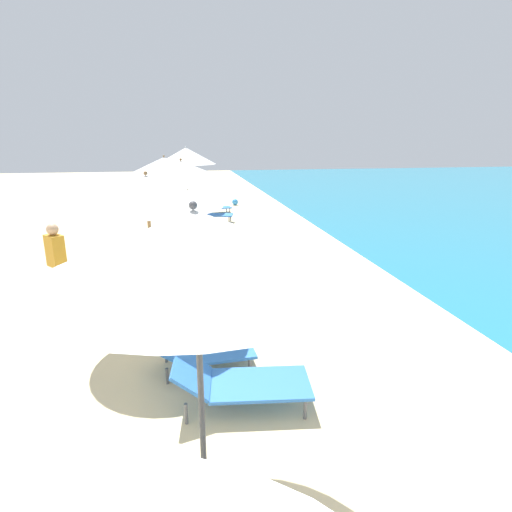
{
  "coord_description": "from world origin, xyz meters",
  "views": [
    {
      "loc": [
        -0.42,
        0.07,
        3.03
      ],
      "look_at": [
        0.75,
        6.61,
        1.12
      ],
      "focal_mm": 29.02,
      "sensor_mm": 36.0,
      "label": 1
    }
  ],
  "objects": [
    {
      "name": "person_walking_mid",
      "position": [
        -2.72,
        7.77,
        0.94
      ],
      "size": [
        0.4,
        0.42,
        1.57
      ],
      "rotation": [
        0.0,
        0.0,
        3.83
      ],
      "color": "orange",
      "rests_on": "ground"
    },
    {
      "name": "umbrella_farthest",
      "position": [
        -0.2,
        16.13,
        2.36
      ],
      "size": [
        2.2,
        2.2,
        2.72
      ],
      "color": "silver",
      "rests_on": "ground"
    },
    {
      "name": "umbrella_fourth",
      "position": [
        -0.41,
        9.66,
        2.28
      ],
      "size": [
        2.34,
        2.34,
        2.59
      ],
      "color": "olive",
      "rests_on": "ground"
    },
    {
      "name": "lounger_third_shoreside",
      "position": [
        -0.19,
        7.39,
        0.27
      ],
      "size": [
        1.35,
        0.82,
        0.51
      ],
      "rotation": [
        0.0,
        0.0,
        -0.23
      ],
      "color": "blue",
      "rests_on": "ground"
    },
    {
      "name": "beach_ball",
      "position": [
        1.99,
        19.07,
        0.14
      ],
      "size": [
        0.29,
        0.29,
        0.29
      ],
      "primitive_type": "sphere",
      "color": "#338CD8",
      "rests_on": "ground"
    },
    {
      "name": "umbrella_fifth",
      "position": [
        -0.89,
        12.68,
        2.24
      ],
      "size": [
        2.0,
        2.0,
        2.54
      ],
      "color": "olive",
      "rests_on": "ground"
    },
    {
      "name": "lounger_farthest_shoreside",
      "position": [
        0.86,
        17.09,
        0.26
      ],
      "size": [
        1.44,
        0.81,
        0.51
      ],
      "rotation": [
        0.0,
        0.0,
        0.19
      ],
      "color": "blue",
      "rests_on": "ground"
    },
    {
      "name": "umbrella_third",
      "position": [
        -0.91,
        6.17,
        2.29
      ],
      "size": [
        2.18,
        2.18,
        2.57
      ],
      "color": "olive",
      "rests_on": "ground"
    },
    {
      "name": "lounger_fifth_inland",
      "position": [
        -0.25,
        11.43,
        0.33
      ],
      "size": [
        1.53,
        0.73,
        0.63
      ],
      "rotation": [
        0.0,
        0.0,
        -0.1
      ],
      "color": "#4CA572",
      "rests_on": "ground"
    },
    {
      "name": "umbrella_second",
      "position": [
        -0.35,
        2.95,
        2.3
      ],
      "size": [
        2.3,
        2.3,
        2.61
      ],
      "color": "#4C4C51",
      "rests_on": "ground"
    },
    {
      "name": "lounger_farthest_inland",
      "position": [
        0.6,
        15.12,
        0.35
      ],
      "size": [
        1.55,
        0.95,
        0.73
      ],
      "rotation": [
        0.0,
        0.0,
        -0.23
      ],
      "color": "blue",
      "rests_on": "ground"
    },
    {
      "name": "lounger_fifth_shoreside",
      "position": [
        -0.03,
        13.94,
        0.33
      ],
      "size": [
        1.38,
        0.64,
        0.55
      ],
      "rotation": [
        0.0,
        0.0,
        0.06
      ],
      "color": "blue",
      "rests_on": "ground"
    },
    {
      "name": "lounger_second_shoreside",
      "position": [
        0.14,
        4.23,
        0.31
      ],
      "size": [
        1.64,
        0.86,
        0.61
      ],
      "rotation": [
        0.0,
        0.0,
        -0.11
      ],
      "color": "blue",
      "rests_on": "ground"
    },
    {
      "name": "lounger_third_inland",
      "position": [
        -0.25,
        5.12,
        0.28
      ],
      "size": [
        1.37,
        0.73,
        0.52
      ],
      "rotation": [
        0.0,
        0.0,
        0.06
      ],
      "color": "blue",
      "rests_on": "ground"
    },
    {
      "name": "lounger_fourth_shoreside",
      "position": [
        0.63,
        10.87,
        0.31
      ],
      "size": [
        1.4,
        0.62,
        0.57
      ],
      "rotation": [
        0.0,
        0.0,
        0.05
      ],
      "color": "white",
      "rests_on": "ground"
    }
  ]
}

